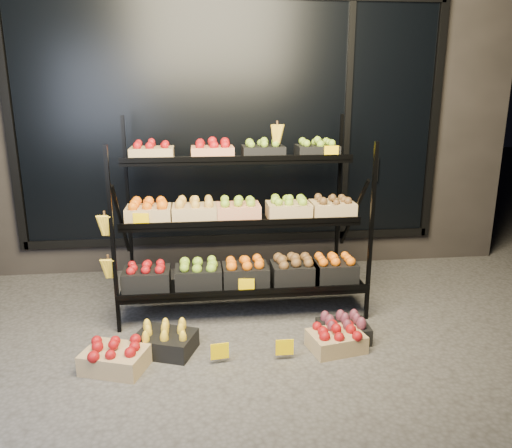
{
  "coord_description": "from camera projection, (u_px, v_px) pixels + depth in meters",
  "views": [
    {
      "loc": [
        -0.36,
        -3.57,
        1.9
      ],
      "look_at": [
        0.13,
        0.55,
        0.76
      ],
      "focal_mm": 35.0,
      "sensor_mm": 36.0,
      "label": 1
    }
  ],
  "objects": [
    {
      "name": "floor_crate_midright",
      "position": [
        336.0,
        338.0,
        3.73
      ],
      "size": [
        0.44,
        0.36,
        0.2
      ],
      "rotation": [
        0.0,
        0.0,
        0.21
      ],
      "color": "tan",
      "rests_on": "ground"
    },
    {
      "name": "floor_crate_right",
      "position": [
        343.0,
        328.0,
        3.88
      ],
      "size": [
        0.39,
        0.29,
        0.2
      ],
      "rotation": [
        0.0,
        0.0,
        -0.02
      ],
      "color": "black",
      "rests_on": "ground"
    },
    {
      "name": "display_rack",
      "position": [
        240.0,
        220.0,
        4.33
      ],
      "size": [
        2.18,
        1.02,
        1.7
      ],
      "color": "black",
      "rests_on": "ground"
    },
    {
      "name": "floor_crate_midleft",
      "position": [
        165.0,
        340.0,
        3.69
      ],
      "size": [
        0.51,
        0.44,
        0.21
      ],
      "rotation": [
        0.0,
        0.0,
        -0.36
      ],
      "color": "black",
      "rests_on": "ground"
    },
    {
      "name": "tag_floor_b",
      "position": [
        285.0,
        352.0,
        3.59
      ],
      "size": [
        0.13,
        0.01,
        0.12
      ],
      "primitive_type": "cube",
      "color": "#FFCA00",
      "rests_on": "ground"
    },
    {
      "name": "tag_floor_a",
      "position": [
        220.0,
        356.0,
        3.54
      ],
      "size": [
        0.13,
        0.01,
        0.12
      ],
      "primitive_type": "cube",
      "color": "#FFCA00",
      "rests_on": "ground"
    },
    {
      "name": "floor_crate_left",
      "position": [
        115.0,
        356.0,
        3.46
      ],
      "size": [
        0.5,
        0.43,
        0.21
      ],
      "rotation": [
        0.0,
        0.0,
        -0.34
      ],
      "color": "tan",
      "rests_on": "ground"
    },
    {
      "name": "ground",
      "position": [
        248.0,
        335.0,
        3.96
      ],
      "size": [
        24.0,
        24.0,
        0.0
      ],
      "primitive_type": "plane",
      "color": "#514F4C",
      "rests_on": "ground"
    },
    {
      "name": "building",
      "position": [
        226.0,
        101.0,
        5.98
      ],
      "size": [
        6.0,
        2.08,
        3.5
      ],
      "color": "#2D2826",
      "rests_on": "ground"
    }
  ]
}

